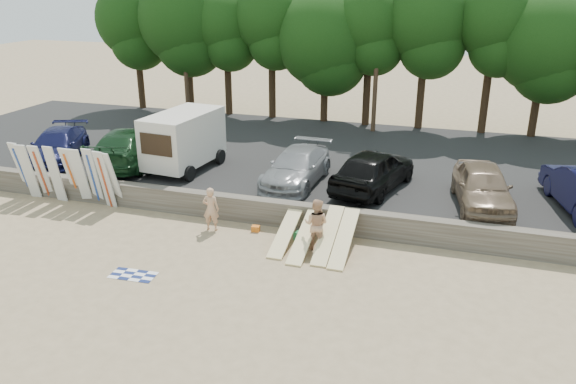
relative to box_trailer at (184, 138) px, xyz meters
name	(u,v)px	position (x,y,z in m)	size (l,w,h in m)	color
ground	(238,257)	(5.22, -6.30, -2.20)	(120.00, 120.00, 0.00)	tan
seawall	(267,212)	(5.22, -3.30, -1.70)	(44.00, 0.50, 1.00)	#6B6356
parking_lot	(316,160)	(5.22, 4.20, -1.85)	(44.00, 14.50, 0.70)	#282828
treeline	(345,27)	(5.04, 11.27, 4.20)	(33.37, 6.12, 9.10)	#382616
utility_poles	(377,48)	(7.22, 9.70, 3.23)	(25.80, 0.26, 9.00)	#473321
box_trailer	(184,138)	(0.00, 0.00, 0.00)	(2.73, 4.39, 2.67)	beige
car_0	(57,146)	(-6.57, -0.65, -0.76)	(2.08, 5.12, 1.49)	#12143F
car_1	(130,146)	(-2.88, -0.07, -0.62)	(2.45, 6.03, 1.75)	black
car_2	(297,167)	(5.53, -0.29, -0.76)	(2.06, 5.07, 1.47)	gray
car_3	(374,170)	(8.84, -0.09, -0.62)	(2.09, 5.18, 1.77)	black
car_4	(483,186)	(13.19, -0.68, -0.67)	(1.95, 4.85, 1.65)	#7B654E
surfboard_upright_0	(22,169)	(-6.01, -3.69, -0.93)	(0.50, 0.06, 2.60)	silver
surfboard_upright_1	(28,171)	(-5.49, -3.91, -0.92)	(0.50, 0.06, 2.60)	silver
surfboard_upright_2	(41,172)	(-4.92, -3.78, -0.93)	(0.50, 0.06, 2.60)	silver
surfboard_upright_3	(55,174)	(-4.12, -3.89, -0.91)	(0.50, 0.06, 2.60)	silver
surfboard_upright_4	(72,175)	(-3.45, -3.66, -0.94)	(0.50, 0.06, 2.60)	silver
surfboard_upright_5	(81,176)	(-2.92, -3.77, -0.93)	(0.50, 0.06, 2.60)	silver
surfboard_upright_6	(93,177)	(-2.36, -3.69, -0.91)	(0.50, 0.06, 2.60)	silver
surfboard_upright_7	(105,180)	(-1.70, -3.84, -0.92)	(0.50, 0.06, 2.60)	silver
surfboard_upright_8	(112,180)	(-1.43, -3.72, -0.94)	(0.50, 0.06, 2.60)	silver
surfboard_low_0	(286,231)	(6.47, -4.70, -1.73)	(0.56, 3.00, 0.07)	#F4DD9A
surfboard_low_1	(305,236)	(7.24, -4.96, -1.73)	(0.56, 3.00, 0.07)	#F4DD9A
surfboard_low_2	(328,235)	(8.06, -4.80, -1.63)	(0.56, 3.00, 0.07)	#F4DD9A
surfboard_low_3	(344,238)	(8.65, -4.88, -1.63)	(0.56, 3.00, 0.07)	#F4DD9A
beachgoer_a	(211,209)	(3.39, -4.50, -1.34)	(0.63, 0.41, 1.73)	tan
beachgoer_b	(316,224)	(7.62, -4.81, -1.27)	(0.91, 0.71, 1.86)	tan
cooler	(300,236)	(6.90, -4.39, -2.04)	(0.38, 0.30, 0.32)	#25874C
gear_bag	(256,229)	(5.06, -4.13, -2.09)	(0.30, 0.25, 0.22)	orange
beach_towel	(133,275)	(2.44, -8.54, -2.19)	(1.50, 1.50, 0.00)	white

